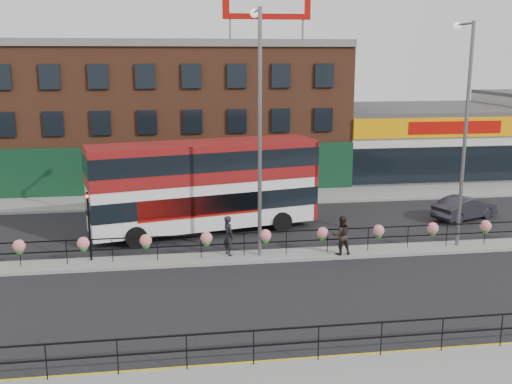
{
  "coord_description": "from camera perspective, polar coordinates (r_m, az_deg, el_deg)",
  "views": [
    {
      "loc": [
        -4.33,
        -26.42,
        9.22
      ],
      "look_at": [
        0.0,
        3.0,
        2.5
      ],
      "focal_mm": 42.0,
      "sensor_mm": 36.0,
      "label": 1
    }
  ],
  "objects": [
    {
      "name": "supermarket",
      "position": [
        51.01,
        15.25,
        4.88
      ],
      "size": [
        15.0,
        12.25,
        5.3
      ],
      "color": "silver",
      "rests_on": "ground"
    },
    {
      "name": "traffic_light_median",
      "position": [
        27.89,
        -15.68,
        -1.76
      ],
      "size": [
        0.15,
        0.28,
        3.65
      ],
      "color": "black",
      "rests_on": "median"
    },
    {
      "name": "double_decker_bus",
      "position": [
        31.68,
        -4.89,
        1.37
      ],
      "size": [
        12.41,
        5.45,
        4.89
      ],
      "color": "white",
      "rests_on": "ground"
    },
    {
      "name": "car",
      "position": [
        36.76,
        19.27,
        -1.42
      ],
      "size": [
        4.44,
        5.19,
        1.36
      ],
      "primitive_type": "imported",
      "rotation": [
        0.0,
        0.0,
        1.97
      ],
      "color": "#2A2831",
      "rests_on": "ground"
    },
    {
      "name": "north_pavement",
      "position": [
        39.73,
        -1.89,
        -0.58
      ],
      "size": [
        60.0,
        4.0,
        0.15
      ],
      "primitive_type": "cube",
      "color": "gray",
      "rests_on": "ground"
    },
    {
      "name": "pedestrian_a",
      "position": [
        28.0,
        -2.64,
        -4.15
      ],
      "size": [
        1.0,
        0.92,
        1.89
      ],
      "primitive_type": "imported",
      "rotation": [
        0.0,
        0.0,
        1.94
      ],
      "color": "black",
      "rests_on": "median"
    },
    {
      "name": "lamp_column_east",
      "position": [
        30.32,
        19.19,
        6.9
      ],
      "size": [
        0.39,
        1.88,
        10.73
      ],
      "color": "slate",
      "rests_on": "median"
    },
    {
      "name": "yellow_line_inner",
      "position": [
        19.57,
        5.62,
        -15.41
      ],
      "size": [
        60.0,
        0.1,
        0.01
      ],
      "primitive_type": "cube",
      "color": "gold",
      "rests_on": "ground"
    },
    {
      "name": "ground",
      "position": [
        28.31,
        0.89,
        -6.27
      ],
      "size": [
        120.0,
        120.0,
        0.0
      ],
      "primitive_type": "plane",
      "color": "black",
      "rests_on": "ground"
    },
    {
      "name": "yellow_line_outer",
      "position": [
        19.42,
        5.75,
        -15.66
      ],
      "size": [
        60.0,
        0.1,
        0.01
      ],
      "primitive_type": "cube",
      "color": "gold",
      "rests_on": "ground"
    },
    {
      "name": "median_railing",
      "position": [
        27.99,
        0.9,
        -4.25
      ],
      "size": [
        30.04,
        0.56,
        1.23
      ],
      "color": "black",
      "rests_on": "median"
    },
    {
      "name": "south_railing",
      "position": [
        18.44,
        -0.23,
        -13.87
      ],
      "size": [
        20.04,
        0.05,
        1.12
      ],
      "color": "black",
      "rests_on": "south_pavement"
    },
    {
      "name": "pedestrian_b",
      "position": [
        28.33,
        8.12,
        -4.09
      ],
      "size": [
        1.02,
        0.85,
        1.87
      ],
      "primitive_type": "imported",
      "rotation": [
        0.0,
        0.0,
        3.22
      ],
      "color": "black",
      "rests_on": "median"
    },
    {
      "name": "lamp_column_west",
      "position": [
        27.11,
        0.28,
        7.61
      ],
      "size": [
        0.4,
        1.97,
        11.22
      ],
      "color": "slate",
      "rests_on": "median"
    },
    {
      "name": "median",
      "position": [
        28.29,
        0.89,
        -6.13
      ],
      "size": [
        60.0,
        1.6,
        0.15
      ],
      "primitive_type": "cube",
      "color": "gray",
      "rests_on": "ground"
    },
    {
      "name": "brick_building",
      "position": [
        46.56,
        -8.0,
        7.57
      ],
      "size": [
        25.0,
        12.21,
        10.3
      ],
      "color": "brown",
      "rests_on": "ground"
    }
  ]
}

